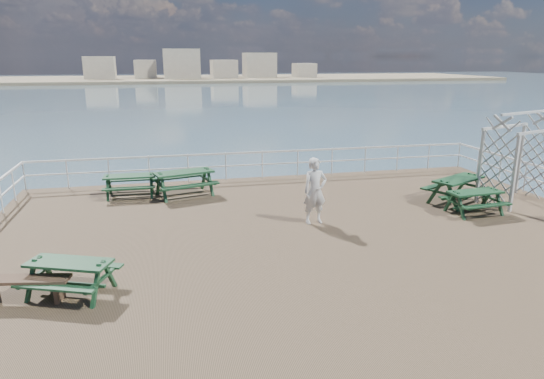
{
  "coord_description": "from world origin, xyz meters",
  "views": [
    {
      "loc": [
        -3.77,
        -11.82,
        4.74
      ],
      "look_at": [
        -0.89,
        1.09,
        1.1
      ],
      "focal_mm": 32.0,
      "sensor_mm": 36.0,
      "label": 1
    }
  ],
  "objects": [
    {
      "name": "trellis_arbor",
      "position": [
        7.6,
        1.71,
        1.34
      ],
      "size": [
        2.72,
        2.01,
        3.02
      ],
      "rotation": [
        0.0,
        0.0,
        0.33
      ],
      "color": "silver",
      "rests_on": "ground"
    },
    {
      "name": "railing",
      "position": [
        -0.07,
        2.57,
        0.87
      ],
      "size": [
        17.77,
        13.76,
        1.1
      ],
      "color": "silver",
      "rests_on": "ground"
    },
    {
      "name": "ground",
      "position": [
        0.0,
        0.0,
        -0.15
      ],
      "size": [
        18.0,
        14.0,
        0.3
      ],
      "primitive_type": "cube",
      "color": "brown",
      "rests_on": "ground"
    },
    {
      "name": "person",
      "position": [
        0.4,
        1.12,
        0.97
      ],
      "size": [
        0.76,
        0.54,
        1.95
      ],
      "primitive_type": "imported",
      "rotation": [
        0.0,
        0.0,
        0.11
      ],
      "color": "silver",
      "rests_on": "ground"
    },
    {
      "name": "picnic_table_d",
      "position": [
        -5.82,
        -2.06,
        0.53
      ],
      "size": [
        2.08,
        1.89,
        0.82
      ],
      "rotation": [
        0.0,
        0.0,
        -0.38
      ],
      "color": "#163E23",
      "rests_on": "ground"
    },
    {
      "name": "picnic_table_e",
      "position": [
        5.53,
        0.88,
        0.52
      ],
      "size": [
        1.77,
        1.47,
        0.82
      ],
      "rotation": [
        0.0,
        0.0,
        0.08
      ],
      "color": "#163E23",
      "rests_on": "ground"
    },
    {
      "name": "flat_bench_near",
      "position": [
        -6.66,
        -2.18,
        0.38
      ],
      "size": [
        1.8,
        0.74,
        0.5
      ],
      "rotation": [
        0.0,
        0.0,
        -0.19
      ],
      "color": "brown",
      "rests_on": "ground"
    },
    {
      "name": "picnic_table_a",
      "position": [
        -5.05,
        5.25,
        0.54
      ],
      "size": [
        1.76,
        1.43,
        0.85
      ],
      "rotation": [
        0.0,
        0.0,
        -0.01
      ],
      "color": "#163E23",
      "rests_on": "ground"
    },
    {
      "name": "sea_backdrop",
      "position": [
        12.54,
        134.07,
        -0.51
      ],
      "size": [
        300.0,
        300.0,
        9.2
      ],
      "color": "#456575",
      "rests_on": "ground"
    },
    {
      "name": "picnic_table_b",
      "position": [
        -3.19,
        4.93,
        0.63
      ],
      "size": [
        2.37,
        2.09,
        0.98
      ],
      "rotation": [
        0.0,
        0.0,
        0.27
      ],
      "color": "#163E23",
      "rests_on": "ground"
    },
    {
      "name": "picnic_table_c",
      "position": [
        5.67,
        2.02,
        0.61
      ],
      "size": [
        2.47,
        2.29,
        0.96
      ],
      "rotation": [
        0.0,
        0.0,
        0.45
      ],
      "color": "#163E23",
      "rests_on": "ground"
    }
  ]
}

